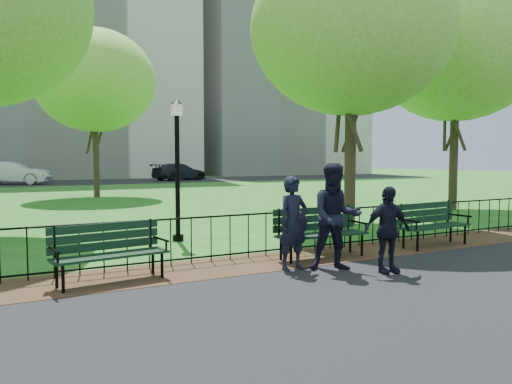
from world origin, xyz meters
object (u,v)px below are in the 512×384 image
tree_near_e (352,29)px  person_left (293,223)px  sedan_silver (14,173)px  park_bench_right_a (431,220)px  park_bench_main (309,225)px  sedan_dark (179,172)px  tree_mid_e (457,51)px  park_bench_left_a (109,246)px  person_right (387,230)px  tree_far_c (94,81)px  person_mid (336,217)px  lamppost (177,164)px

tree_near_e → person_left: size_ratio=4.98×
sedan_silver → park_bench_right_a: bearing=-143.8°
park_bench_main → sedan_dark: sedan_dark is taller
park_bench_right_a → sedan_dark: (5.73, 33.52, 0.13)m
tree_mid_e → park_bench_right_a: bearing=-142.4°
sedan_silver → tree_mid_e: bearing=-129.2°
tree_near_e → park_bench_left_a: bearing=-154.6°
tree_mid_e → sedan_dark: size_ratio=1.72×
sedan_silver → sedan_dark: bearing=-63.0°
park_bench_right_a → person_left: size_ratio=1.16×
park_bench_main → park_bench_left_a: 3.82m
park_bench_left_a → sedan_silver: bearing=82.5°
person_left → person_right: person_left is taller
tree_far_c → person_mid: size_ratio=4.41×
person_left → person_right: bearing=-43.7°
tree_far_c → person_left: bearing=-89.8°
lamppost → person_right: (2.09, -4.90, -1.08)m
tree_near_e → person_left: 8.06m
person_mid → park_bench_right_a: bearing=40.1°
park_bench_main → tree_far_c: bearing=93.7°
park_bench_left_a → park_bench_right_a: bearing=-8.5°
person_left → park_bench_right_a: bearing=1.0°
person_left → lamppost: bearing=94.7°
park_bench_right_a → person_mid: size_ratio=1.01×
tree_far_c → park_bench_right_a: bearing=-77.2°
person_mid → person_right: bearing=-18.0°
sedan_silver → lamppost: bearing=-151.6°
park_bench_right_a → tree_mid_e: tree_mid_e is taller
person_right → tree_mid_e: bearing=43.4°
tree_far_c → person_mid: tree_far_c is taller
park_bench_main → sedan_silver: 32.96m
park_bench_left_a → lamppost: (2.30, 3.29, 1.25)m
park_bench_right_a → lamppost: (-4.80, 3.37, 1.23)m
park_bench_left_a → tree_far_c: tree_far_c is taller
tree_near_e → person_left: (-4.70, -4.33, -4.90)m
park_bench_main → sedan_silver: size_ratio=0.38×
lamppost → tree_mid_e: bearing=9.2°
lamppost → sedan_silver: 29.51m
tree_near_e → person_mid: tree_near_e is taller
park_bench_left_a → park_bench_main: bearing=-8.4°
person_mid → person_right: (0.65, -0.60, -0.20)m
park_bench_left_a → tree_mid_e: 15.81m
tree_far_c → sedan_dark: bearing=57.9°
park_bench_left_a → person_left: size_ratio=1.13×
tree_far_c → person_right: size_ratio=5.55×
park_bench_right_a → tree_mid_e: (6.83, 5.26, 5.37)m
person_left → tree_near_e: bearing=35.8°
park_bench_left_a → sedan_dark: bearing=61.2°
tree_far_c → tree_mid_e: bearing=-49.2°
park_bench_main → person_mid: size_ratio=1.02×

